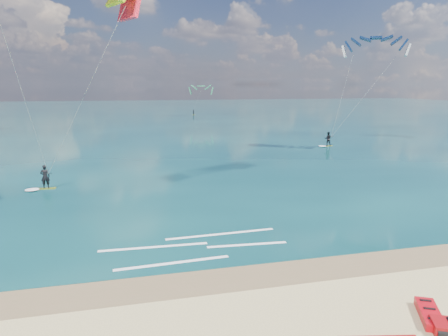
# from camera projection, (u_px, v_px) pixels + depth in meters

# --- Properties ---
(ground) EXTENTS (320.00, 320.00, 0.00)m
(ground) POSITION_uv_depth(u_px,v_px,m) (151.00, 149.00, 52.33)
(ground) COLOR tan
(ground) RESTS_ON ground
(wet_sand_strip) EXTENTS (320.00, 2.40, 0.01)m
(wet_sand_strip) POSITION_uv_depth(u_px,v_px,m) (202.00, 281.00, 17.11)
(wet_sand_strip) COLOR brown
(wet_sand_strip) RESTS_ON ground
(sea) EXTENTS (320.00, 200.00, 0.04)m
(sea) POSITION_uv_depth(u_px,v_px,m) (138.00, 114.00, 113.25)
(sea) COLOR #092E36
(sea) RESTS_ON ground
(packed_kite_right) EXTENTS (1.82, 2.30, 0.36)m
(packed_kite_right) POSITION_uv_depth(u_px,v_px,m) (429.00, 318.00, 14.43)
(packed_kite_right) COLOR red
(packed_kite_right) RESTS_ON ground
(kitesurfer_main) EXTENTS (11.35, 11.26, 16.82)m
(kitesurfer_main) POSITION_uv_depth(u_px,v_px,m) (51.00, 80.00, 26.76)
(kitesurfer_main) COLOR #9DCA17
(kitesurfer_main) RESTS_ON sea
(kitesurfer_far) EXTENTS (10.74, 7.05, 15.53)m
(kitesurfer_far) POSITION_uv_depth(u_px,v_px,m) (353.00, 84.00, 51.38)
(kitesurfer_far) COLOR yellow
(kitesurfer_far) RESTS_ON sea
(shoreline_foam) EXTENTS (9.72, 3.60, 0.01)m
(shoreline_foam) POSITION_uv_depth(u_px,v_px,m) (198.00, 246.00, 20.73)
(shoreline_foam) COLOR white
(shoreline_foam) RESTS_ON ground
(distant_kites) EXTENTS (68.00, 35.06, 11.77)m
(distant_kites) POSITION_uv_depth(u_px,v_px,m) (20.00, 99.00, 87.37)
(distant_kites) COLOR teal
(distant_kites) RESTS_ON ground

